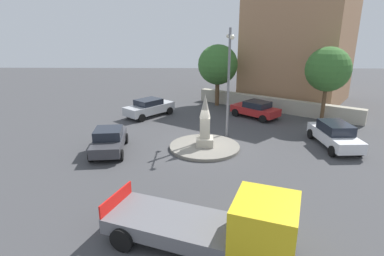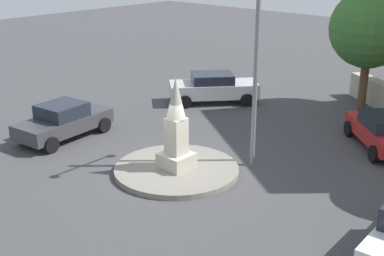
{
  "view_description": "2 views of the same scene",
  "coord_description": "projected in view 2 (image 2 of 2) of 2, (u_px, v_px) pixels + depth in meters",
  "views": [
    {
      "loc": [
        -18.28,
        0.48,
        7.23
      ],
      "look_at": [
        -0.98,
        0.77,
        1.64
      ],
      "focal_mm": 29.36,
      "sensor_mm": 36.0,
      "label": 1
    },
    {
      "loc": [
        -11.96,
        -11.65,
        7.61
      ],
      "look_at": [
        0.2,
        -0.55,
        1.72
      ],
      "focal_mm": 48.79,
      "sensor_mm": 36.0,
      "label": 2
    }
  ],
  "objects": [
    {
      "name": "car_dark_grey_parked_left",
      "position": [
        64.0,
        121.0,
        21.24
      ],
      "size": [
        4.21,
        2.31,
        1.47
      ],
      "color": "#38383D",
      "rests_on": "ground"
    },
    {
      "name": "car_silver_near_island",
      "position": [
        213.0,
        87.0,
        25.99
      ],
      "size": [
        4.38,
        4.15,
        1.48
      ],
      "color": "#B7BABF",
      "rests_on": "ground"
    },
    {
      "name": "tree_near_wall",
      "position": [
        370.0,
        29.0,
        23.98
      ],
      "size": [
        3.71,
        3.71,
        5.73
      ],
      "color": "brown",
      "rests_on": "ground"
    },
    {
      "name": "monument",
      "position": [
        176.0,
        130.0,
        17.75
      ],
      "size": [
        1.03,
        1.03,
        3.25
      ],
      "color": "#B2AA99",
      "rests_on": "traffic_island"
    },
    {
      "name": "ground_plane",
      "position": [
        177.0,
        172.0,
        18.28
      ],
      "size": [
        80.0,
        80.0,
        0.0
      ],
      "primitive_type": "plane",
      "color": "#424244"
    },
    {
      "name": "streetlamp",
      "position": [
        257.0,
        45.0,
        17.41
      ],
      "size": [
        2.75,
        0.28,
        7.19
      ],
      "color": "slate",
      "rests_on": "ground"
    },
    {
      "name": "traffic_island",
      "position": [
        177.0,
        170.0,
        18.25
      ],
      "size": [
        4.37,
        4.37,
        0.19
      ],
      "primitive_type": "cylinder",
      "color": "gray",
      "rests_on": "ground"
    }
  ]
}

